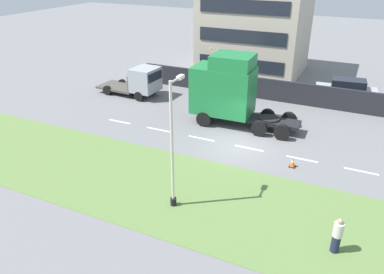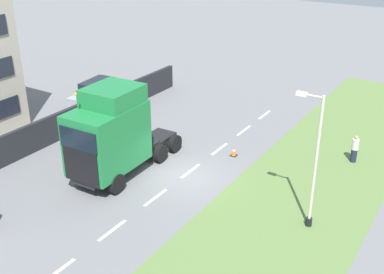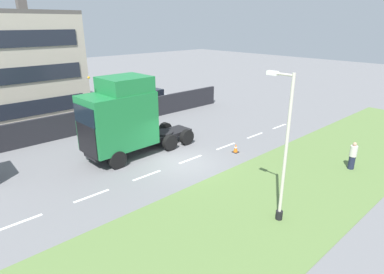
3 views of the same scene
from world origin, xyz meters
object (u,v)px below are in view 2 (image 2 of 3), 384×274
object	(u,v)px
lamp_post	(313,168)
pedestrian	(355,149)
parked_car	(97,95)
traffic_cone_lead	(234,151)
lorry_cab	(111,134)

from	to	relation	value
lamp_post	pedestrian	size ratio (longest dim) A/B	3.82
parked_car	lamp_post	distance (m)	18.84
pedestrian	traffic_cone_lead	distance (m)	6.68
lorry_cab	traffic_cone_lead	xyz separation A→B (m)	(-4.17, -5.56, -2.18)
pedestrian	traffic_cone_lead	xyz separation A→B (m)	(6.00, 2.89, -0.50)
lorry_cab	lamp_post	world-z (taller)	lamp_post
parked_car	traffic_cone_lead	bearing A→B (deg)	166.11
lorry_cab	pedestrian	world-z (taller)	lorry_cab
traffic_cone_lead	lorry_cab	bearing A→B (deg)	53.15
lamp_post	parked_car	bearing A→B (deg)	-18.69
lorry_cab	lamp_post	size ratio (longest dim) A/B	1.23
parked_car	traffic_cone_lead	size ratio (longest dim) A/B	8.18
parked_car	lamp_post	size ratio (longest dim) A/B	0.78
parked_car	pedestrian	size ratio (longest dim) A/B	2.96
parked_car	pedestrian	distance (m)	17.89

